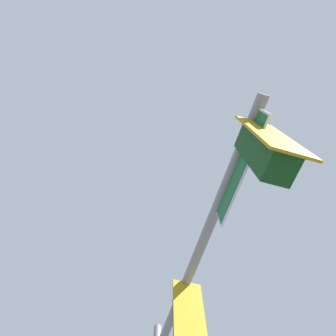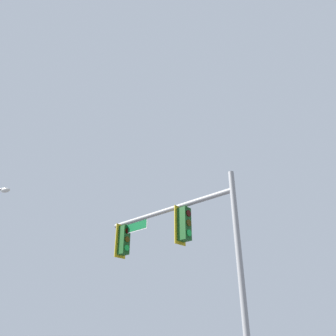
{
  "view_description": "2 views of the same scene",
  "coord_description": "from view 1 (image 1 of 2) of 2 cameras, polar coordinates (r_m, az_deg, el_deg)",
  "views": [
    {
      "loc": [
        -0.81,
        -11.11,
        1.7
      ],
      "look_at": [
        -3.1,
        -9.85,
        7.73
      ],
      "focal_mm": 28.0,
      "sensor_mm": 36.0,
      "label": 1
    },
    {
      "loc": [
        -8.82,
        0.41,
        1.32
      ],
      "look_at": [
        -2.42,
        -10.9,
        7.92
      ],
      "focal_mm": 35.0,
      "sensor_mm": 36.0,
      "label": 2
    }
  ],
  "objects": [
    {
      "name": "signal_pole_near",
      "position": [
        4.33,
        6.43,
        -29.52
      ],
      "size": [
        5.51,
        1.53,
        5.82
      ],
      "color": "gray",
      "rests_on": "ground_plane"
    }
  ]
}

